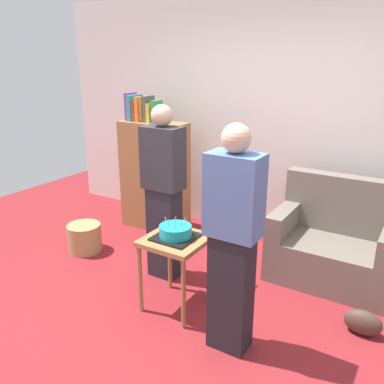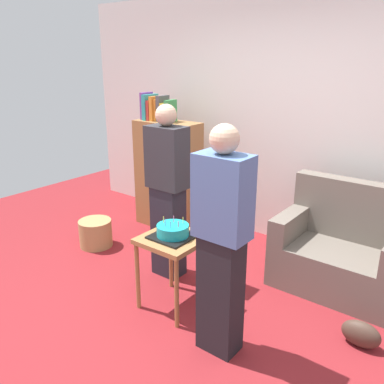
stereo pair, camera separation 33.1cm
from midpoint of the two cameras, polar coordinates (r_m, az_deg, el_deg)
ground_plane at (r=3.31m, az=-4.97°, el=-18.79°), size 8.00×8.00×0.00m
wall_back at (r=4.48m, az=10.58°, el=9.86°), size 6.00×0.10×2.70m
couch at (r=3.95m, az=17.33°, el=-7.27°), size 1.10×0.70×0.96m
bookshelf at (r=4.85m, az=-7.36°, el=2.66°), size 0.80×0.36×1.62m
side_table at (r=3.29m, az=-5.25°, el=-8.14°), size 0.48×0.48×0.63m
birthday_cake at (r=3.22m, az=-5.32°, el=-5.77°), size 0.32×0.32×0.17m
person_blowing_candles at (r=3.67m, az=-6.63°, el=-0.21°), size 0.36×0.22×1.63m
person_holding_cake at (r=2.71m, az=2.29°, el=-7.15°), size 0.36×0.22×1.63m
wicker_basket at (r=4.57m, az=-17.05°, el=-6.26°), size 0.36×0.36×0.30m
handbag at (r=3.38m, az=20.46°, el=-17.05°), size 0.28×0.14×0.20m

